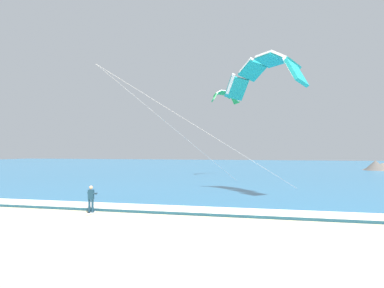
{
  "coord_description": "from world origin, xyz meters",
  "views": [
    {
      "loc": [
        12.91,
        -7.07,
        3.85
      ],
      "look_at": [
        6.31,
        18.07,
        4.3
      ],
      "focal_mm": 34.64,
      "sensor_mm": 36.0,
      "label": 1
    }
  ],
  "objects_px": {
    "kitesurfer": "(91,198)",
    "kite_distant": "(224,96)",
    "surfboard": "(91,213)",
    "kite_primary": "(266,70)"
  },
  "relations": [
    {
      "from": "kitesurfer",
      "to": "kite_distant",
      "type": "xyz_separation_m",
      "value": [
        3.05,
        30.32,
        10.52
      ]
    },
    {
      "from": "kite_distant",
      "to": "surfboard",
      "type": "bearing_deg",
      "value": -95.74
    },
    {
      "from": "surfboard",
      "to": "kite_distant",
      "type": "xyz_separation_m",
      "value": [
        3.05,
        30.34,
        11.43
      ]
    },
    {
      "from": "surfboard",
      "to": "kite_primary",
      "type": "distance_m",
      "value": 16.95
    },
    {
      "from": "kitesurfer",
      "to": "kite_primary",
      "type": "bearing_deg",
      "value": 42.62
    },
    {
      "from": "kite_primary",
      "to": "kite_distant",
      "type": "xyz_separation_m",
      "value": [
        -6.94,
        21.13,
        1.3
      ]
    },
    {
      "from": "kite_primary",
      "to": "kite_distant",
      "type": "distance_m",
      "value": 22.28
    },
    {
      "from": "surfboard",
      "to": "kitesurfer",
      "type": "height_order",
      "value": "kitesurfer"
    },
    {
      "from": "kitesurfer",
      "to": "kite_primary",
      "type": "relative_size",
      "value": 0.13
    },
    {
      "from": "kite_distant",
      "to": "kitesurfer",
      "type": "bearing_deg",
      "value": -95.74
    }
  ]
}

